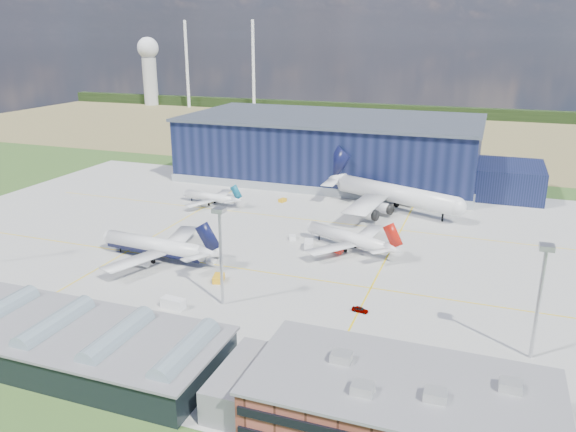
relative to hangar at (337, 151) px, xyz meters
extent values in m
plane|color=#2B4D1D|center=(-2.81, -94.80, -11.62)|extent=(600.00, 600.00, 0.00)
cube|color=#AFAEA9|center=(-2.81, -84.80, -11.59)|extent=(220.00, 160.00, 0.06)
cube|color=yellow|center=(-2.81, -104.80, -11.54)|extent=(180.00, 0.40, 0.02)
cube|color=yellow|center=(-2.81, -59.80, -11.54)|extent=(180.00, 0.40, 0.02)
cube|color=yellow|center=(-32.81, -84.80, -11.54)|extent=(0.40, 120.00, 0.02)
cube|color=yellow|center=(37.19, -84.80, -11.54)|extent=(0.40, 120.00, 0.02)
cube|color=#93814F|center=(-2.81, 125.20, -11.62)|extent=(600.00, 220.00, 0.01)
cube|color=black|center=(-2.81, 205.20, -7.62)|extent=(600.00, 8.00, 8.00)
cylinder|color=white|center=(-182.81, 195.20, 23.38)|extent=(2.40, 2.40, 70.00)
cylinder|color=white|center=(-122.81, 195.20, 23.38)|extent=(2.40, 2.40, 70.00)
cylinder|color=silver|center=(-222.81, 200.20, 8.38)|extent=(12.00, 12.00, 40.00)
sphere|color=white|center=(-222.81, 200.20, 36.38)|extent=(18.00, 18.00, 18.00)
cube|color=black|center=(-2.81, 0.20, 0.88)|extent=(120.00, 60.00, 25.00)
cube|color=gray|center=(-2.81, 0.20, -10.02)|extent=(121.00, 61.00, 3.20)
cube|color=#49505C|center=(-2.81, 0.20, 13.88)|extent=(122.00, 62.00, 1.20)
cube|color=black|center=(69.19, -4.80, -5.62)|extent=(24.00, 30.00, 12.00)
cube|color=brown|center=(52.19, -154.80, -7.12)|extent=(45.00, 22.00, 9.00)
cube|color=slate|center=(52.19, -154.80, -2.42)|extent=(46.00, 23.00, 0.50)
cube|color=black|center=(52.19, -143.60, -8.62)|extent=(44.00, 0.40, 1.40)
cube|color=black|center=(52.19, -143.60, -5.12)|extent=(44.00, 0.40, 1.40)
cube|color=silver|center=(42.19, -152.80, -1.52)|extent=(3.20, 2.60, 1.60)
cube|color=silver|center=(57.19, -157.80, -1.52)|extent=(3.20, 2.60, 1.60)
cube|color=silver|center=(67.19, -151.80, -1.52)|extent=(3.20, 2.60, 1.60)
cube|color=silver|center=(47.19, -159.80, -1.52)|extent=(3.20, 2.60, 1.60)
cube|color=black|center=(-12.81, -154.80, -8.62)|extent=(65.00, 22.00, 6.00)
cube|color=slate|center=(-12.81, -154.80, -5.42)|extent=(66.00, 23.00, 0.50)
cube|color=slate|center=(27.19, -154.80, -8.62)|extent=(10.00, 18.00, 6.00)
cylinder|color=#8298A1|center=(-12.81, -154.80, -5.22)|extent=(4.40, 18.00, 4.40)
cylinder|color=#8298A1|center=(1.19, -154.80, -5.22)|extent=(4.40, 18.00, 4.40)
cylinder|color=#8298A1|center=(15.19, -154.80, -5.22)|extent=(4.40, 18.00, 4.40)
cylinder|color=#ADAFB4|center=(7.19, -124.80, -0.62)|extent=(0.70, 0.70, 22.00)
cube|color=#ADAFB4|center=(7.19, -124.80, 10.88)|extent=(2.60, 2.60, 1.00)
cylinder|color=#ADAFB4|center=(72.19, -124.80, -0.62)|extent=(0.70, 0.70, 22.00)
cube|color=#ADAFB4|center=(72.19, -124.80, 10.88)|extent=(2.60, 2.60, 1.00)
cube|color=gold|center=(0.71, -114.02, -10.77)|extent=(3.48, 4.57, 1.69)
cube|color=white|center=(-2.42, -130.34, -10.42)|extent=(5.71, 2.96, 2.40)
cube|color=white|center=(7.94, -79.40, -10.99)|extent=(2.97, 3.45, 1.26)
cube|color=white|center=(14.87, -84.92, -10.42)|extent=(3.74, 5.69, 2.40)
cube|color=gold|center=(-8.86, -43.11, -10.97)|extent=(2.61, 3.35, 1.29)
cube|color=white|center=(-6.42, -101.62, -9.95)|extent=(4.02, 5.61, 3.33)
imported|color=#99999E|center=(37.51, -117.87, -10.99)|extent=(3.87, 2.00, 1.26)
imported|color=#99999E|center=(46.85, -142.80, -11.07)|extent=(3.30, 1.16, 1.09)
camera|label=1|loc=(60.73, -228.30, 46.94)|focal=35.00mm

